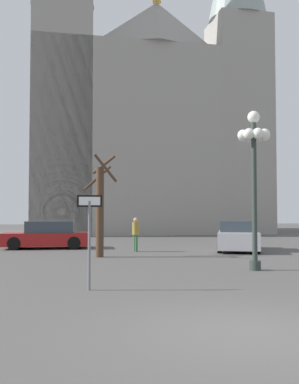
% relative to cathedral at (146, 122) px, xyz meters
% --- Properties ---
extents(ground_plane, '(120.00, 120.00, 0.00)m').
position_rel_cathedral_xyz_m(ground_plane, '(-2.52, -33.13, -9.98)').
color(ground_plane, '#514F4C').
extents(cathedral, '(20.62, 15.27, 32.05)m').
position_rel_cathedral_xyz_m(cathedral, '(0.00, 0.00, 0.00)').
color(cathedral, gray).
rests_on(cathedral, ground).
extents(one_way_arrow_sign, '(0.60, 0.07, 2.26)m').
position_rel_cathedral_xyz_m(one_way_arrow_sign, '(-4.97, -29.08, -8.53)').
color(one_way_arrow_sign, slate).
rests_on(one_way_arrow_sign, ground).
extents(street_lamp, '(1.08, 1.08, 5.11)m').
position_rel_cathedral_xyz_m(street_lamp, '(0.26, -26.15, -6.28)').
color(street_lamp, '#2D3833').
rests_on(street_lamp, ground).
extents(bare_tree, '(1.40, 1.42, 4.25)m').
position_rel_cathedral_xyz_m(bare_tree, '(-4.56, -21.35, -7.92)').
color(bare_tree, '#473323').
rests_on(bare_tree, ground).
extents(parked_car_near_red, '(4.22, 1.94, 1.38)m').
position_rel_cathedral_xyz_m(parked_car_near_red, '(-7.12, -16.69, -9.33)').
color(parked_car_near_red, maroon).
rests_on(parked_car_near_red, ground).
extents(parked_car_far_silver, '(3.05, 4.53, 1.42)m').
position_rel_cathedral_xyz_m(parked_car_far_silver, '(2.09, -19.16, -9.30)').
color(parked_car_far_silver, '#B7B7BC').
rests_on(parked_car_far_silver, ground).
extents(pedestrian_walking, '(0.32, 0.32, 1.58)m').
position_rel_cathedral_xyz_m(pedestrian_walking, '(-2.86, -19.11, -9.03)').
color(pedestrian_walking, '#33663F').
rests_on(pedestrian_walking, ground).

